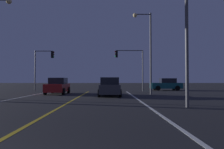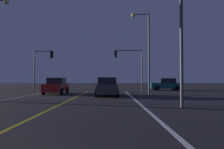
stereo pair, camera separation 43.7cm
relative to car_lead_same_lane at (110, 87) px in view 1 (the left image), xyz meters
The scene contains 9 objects.
lane_edge_right 8.29m from the car_lead_same_lane, 74.97° to the right, with size 0.16×31.73×0.01m, color silver.
lane_center_divider 8.45m from the car_lead_same_lane, 108.64° to the right, with size 0.16×31.73×0.01m, color gold.
car_lead_same_lane is the anchor object (origin of this frame).
car_crossing_side 13.41m from the car_lead_same_lane, 53.15° to the left, with size 4.30×2.02×1.70m.
car_oncoming 6.23m from the car_lead_same_lane, 150.97° to the left, with size 2.02×4.30×1.70m.
traffic_light_near_right 9.34m from the car_lead_same_lane, 73.12° to the left, with size 3.74×0.36×5.37m.
traffic_light_near_left 12.35m from the car_lead_same_lane, 135.42° to the left, with size 2.57×0.36×5.28m.
street_lamp_right_near 9.60m from the car_lead_same_lane, 65.89° to the right, with size 2.32×0.44×7.00m.
street_lamp_right_far 6.23m from the car_lead_same_lane, 30.05° to the left, with size 1.90×0.44×8.35m.
Camera 1 is at (2.68, -1.87, 1.49)m, focal length 34.61 mm.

